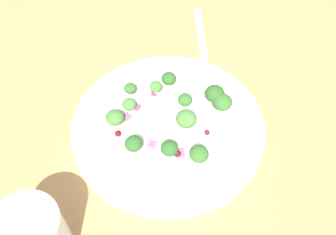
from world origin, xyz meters
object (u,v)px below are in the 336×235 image
(broccoli_floret_2, at_px, (115,118))
(fork, at_px, (202,46))
(plate, at_px, (168,125))
(broccoli_floret_0, at_px, (131,88))
(broccoli_floret_1, at_px, (185,100))

(broccoli_floret_2, xyz_separation_m, fork, (0.22, -0.00, -0.03))
(plate, distance_m, broccoli_floret_0, 0.08)
(plate, xyz_separation_m, broccoli_floret_2, (-0.05, 0.06, 0.02))
(broccoli_floret_2, relative_size, fork, 0.17)
(plate, relative_size, broccoli_floret_0, 14.37)
(broccoli_floret_1, relative_size, fork, 0.14)
(fork, bearing_deg, broccoli_floret_1, -156.56)
(broccoli_floret_0, relative_size, broccoli_floret_1, 0.90)
(fork, bearing_deg, broccoli_floret_0, 172.33)
(plate, relative_size, broccoli_floret_2, 10.71)
(plate, relative_size, broccoli_floret_1, 12.88)
(broccoli_floret_1, distance_m, fork, 0.15)
(plate, bearing_deg, broccoli_floret_2, 128.62)
(broccoli_floret_2, height_order, fork, broccoli_floret_2)
(broccoli_floret_0, xyz_separation_m, broccoli_floret_1, (0.03, -0.08, 0.00))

